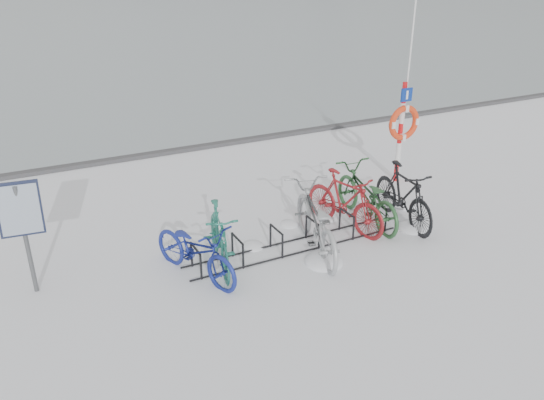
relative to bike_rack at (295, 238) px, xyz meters
The scene contains 12 objects.
ground 0.18m from the bike_rack, ahead, with size 900.00×900.00×0.00m, color white.
quay_edge 5.90m from the bike_rack, 90.00° to the left, with size 400.00×0.25×0.10m, color #3F3F42.
bike_rack is the anchor object (origin of this frame).
info_board 4.32m from the bike_rack, behind, with size 0.61×0.29×1.77m.
lifebuoy_station 4.14m from the bike_rack, 24.28° to the left, with size 0.79×0.22×4.09m.
bike_0 1.85m from the bike_rack, behind, with size 0.65×1.85×0.97m, color navy.
bike_1 1.41m from the bike_rack, behind, with size 0.50×1.75×1.05m, color #237260.
bike_2 0.53m from the bike_rack, 35.53° to the right, with size 0.77×2.22×1.17m, color #9EA1A5.
bike_3 1.30m from the bike_rack, 12.90° to the left, with size 0.53×1.86×1.12m, color maroon.
bike_4 1.81m from the bike_rack, 11.06° to the left, with size 0.73×2.09×1.10m, color #28562E.
bike_5 2.36m from the bike_rack, ahead, with size 0.55×1.93×1.16m, color black.
snow_drifts 1.13m from the bike_rack, ahead, with size 3.91×1.99×0.23m.
Camera 1 is at (-4.06, -7.04, 4.52)m, focal length 35.00 mm.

